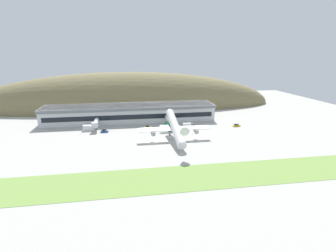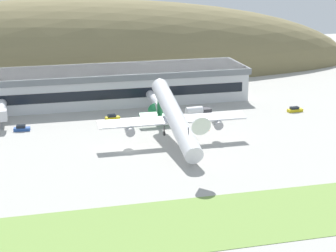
{
  "view_description": "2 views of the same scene",
  "coord_description": "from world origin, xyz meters",
  "px_view_note": "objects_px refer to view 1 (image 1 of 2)",
  "views": [
    {
      "loc": [
        -12.64,
        -123.22,
        42.86
      ],
      "look_at": [
        8.11,
        1.49,
        7.71
      ],
      "focal_mm": 28.0,
      "sensor_mm": 36.0,
      "label": 1
    },
    {
      "loc": [
        -21.38,
        -124.73,
        45.23
      ],
      "look_at": [
        9.43,
        -0.97,
        5.53
      ],
      "focal_mm": 60.0,
      "sensor_mm": 36.0,
      "label": 2
    }
  ],
  "objects_px": {
    "terminal_building": "(130,112)",
    "service_car_0": "(104,131)",
    "jetway_0": "(96,123)",
    "fuel_truck": "(189,126)",
    "traffic_cone_0": "(193,134)",
    "service_car_1": "(148,127)",
    "box_truck": "(89,128)",
    "jetway_1": "(169,120)",
    "traffic_cone_1": "(203,128)",
    "service_car_2": "(236,125)",
    "cargo_airplane": "(175,127)"
  },
  "relations": [
    {
      "from": "service_car_2",
      "to": "traffic_cone_0",
      "type": "bearing_deg",
      "value": -159.6
    },
    {
      "from": "jetway_1",
      "to": "traffic_cone_1",
      "type": "distance_m",
      "value": 20.74
    },
    {
      "from": "terminal_building",
      "to": "cargo_airplane",
      "type": "height_order",
      "value": "cargo_airplane"
    },
    {
      "from": "jetway_1",
      "to": "service_car_1",
      "type": "height_order",
      "value": "jetway_1"
    },
    {
      "from": "box_truck",
      "to": "fuel_truck",
      "type": "bearing_deg",
      "value": -4.84
    },
    {
      "from": "terminal_building",
      "to": "service_car_0",
      "type": "bearing_deg",
      "value": -121.86
    },
    {
      "from": "jetway_1",
      "to": "traffic_cone_1",
      "type": "xyz_separation_m",
      "value": [
        19.09,
        -7.22,
        -3.71
      ]
    },
    {
      "from": "fuel_truck",
      "to": "traffic_cone_0",
      "type": "distance_m",
      "value": 12.38
    },
    {
      "from": "cargo_airplane",
      "to": "service_car_0",
      "type": "bearing_deg",
      "value": 151.76
    },
    {
      "from": "jetway_1",
      "to": "service_car_1",
      "type": "bearing_deg",
      "value": -176.25
    },
    {
      "from": "terminal_building",
      "to": "jetway_0",
      "type": "bearing_deg",
      "value": -139.02
    },
    {
      "from": "terminal_building",
      "to": "jetway_0",
      "type": "xyz_separation_m",
      "value": [
        -20.42,
        -17.73,
        -1.92
      ]
    },
    {
      "from": "service_car_2",
      "to": "traffic_cone_0",
      "type": "xyz_separation_m",
      "value": [
        -30.43,
        -11.32,
        -0.35
      ]
    },
    {
      "from": "box_truck",
      "to": "traffic_cone_0",
      "type": "distance_m",
      "value": 59.58
    },
    {
      "from": "service_car_0",
      "to": "traffic_cone_1",
      "type": "height_order",
      "value": "service_car_0"
    },
    {
      "from": "jetway_0",
      "to": "cargo_airplane",
      "type": "relative_size",
      "value": 0.33
    },
    {
      "from": "terminal_building",
      "to": "fuel_truck",
      "type": "bearing_deg",
      "value": -35.8
    },
    {
      "from": "jetway_0",
      "to": "traffic_cone_0",
      "type": "relative_size",
      "value": 24.7
    },
    {
      "from": "service_car_2",
      "to": "fuel_truck",
      "type": "relative_size",
      "value": 0.61
    },
    {
      "from": "service_car_1",
      "to": "service_car_0",
      "type": "bearing_deg",
      "value": -169.78
    },
    {
      "from": "box_truck",
      "to": "traffic_cone_1",
      "type": "distance_m",
      "value": 66.51
    },
    {
      "from": "terminal_building",
      "to": "service_car_0",
      "type": "relative_size",
      "value": 25.01
    },
    {
      "from": "traffic_cone_1",
      "to": "service_car_0",
      "type": "bearing_deg",
      "value": 178.1
    },
    {
      "from": "box_truck",
      "to": "jetway_1",
      "type": "bearing_deg",
      "value": 0.08
    },
    {
      "from": "cargo_airplane",
      "to": "traffic_cone_0",
      "type": "xyz_separation_m",
      "value": [
        11.42,
        7.7,
        -6.39
      ]
    },
    {
      "from": "jetway_0",
      "to": "service_car_2",
      "type": "relative_size",
      "value": 3.09
    },
    {
      "from": "service_car_0",
      "to": "traffic_cone_0",
      "type": "relative_size",
      "value": 7.59
    },
    {
      "from": "service_car_2",
      "to": "traffic_cone_1",
      "type": "relative_size",
      "value": 7.99
    },
    {
      "from": "cargo_airplane",
      "to": "terminal_building",
      "type": "bearing_deg",
      "value": 115.77
    },
    {
      "from": "terminal_building",
      "to": "jetway_1",
      "type": "relative_size",
      "value": 6.46
    },
    {
      "from": "service_car_2",
      "to": "traffic_cone_0",
      "type": "relative_size",
      "value": 7.99
    },
    {
      "from": "service_car_2",
      "to": "box_truck",
      "type": "distance_m",
      "value": 87.67
    },
    {
      "from": "cargo_airplane",
      "to": "box_truck",
      "type": "bearing_deg",
      "value": 151.39
    },
    {
      "from": "jetway_0",
      "to": "box_truck",
      "type": "relative_size",
      "value": 2.19
    },
    {
      "from": "terminal_building",
      "to": "jetway_0",
      "type": "relative_size",
      "value": 7.69
    },
    {
      "from": "box_truck",
      "to": "service_car_1",
      "type": "bearing_deg",
      "value": -1.34
    },
    {
      "from": "fuel_truck",
      "to": "terminal_building",
      "type": "bearing_deg",
      "value": 144.2
    },
    {
      "from": "jetway_0",
      "to": "jetway_1",
      "type": "xyz_separation_m",
      "value": [
        43.13,
        -1.43,
        0.0
      ]
    },
    {
      "from": "jetway_1",
      "to": "fuel_truck",
      "type": "xyz_separation_m",
      "value": [
        10.73,
        -4.96,
        -2.43
      ]
    },
    {
      "from": "terminal_building",
      "to": "service_car_2",
      "type": "bearing_deg",
      "value": -21.67
    },
    {
      "from": "jetway_0",
      "to": "traffic_cone_1",
      "type": "bearing_deg",
      "value": -7.92
    },
    {
      "from": "service_car_0",
      "to": "traffic_cone_1",
      "type": "relative_size",
      "value": 7.59
    },
    {
      "from": "service_car_0",
      "to": "service_car_1",
      "type": "height_order",
      "value": "service_car_0"
    },
    {
      "from": "jetway_0",
      "to": "fuel_truck",
      "type": "xyz_separation_m",
      "value": [
        53.85,
        -6.39,
        -2.43
      ]
    },
    {
      "from": "service_car_0",
      "to": "box_truck",
      "type": "bearing_deg",
      "value": 149.93
    },
    {
      "from": "service_car_2",
      "to": "cargo_airplane",
      "type": "bearing_deg",
      "value": -155.56
    },
    {
      "from": "jetway_1",
      "to": "service_car_0",
      "type": "distance_m",
      "value": 38.45
    },
    {
      "from": "service_car_2",
      "to": "traffic_cone_1",
      "type": "bearing_deg",
      "value": -176.53
    },
    {
      "from": "traffic_cone_1",
      "to": "service_car_2",
      "type": "bearing_deg",
      "value": 3.47
    },
    {
      "from": "traffic_cone_0",
      "to": "terminal_building",
      "type": "bearing_deg",
      "value": 131.94
    }
  ]
}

